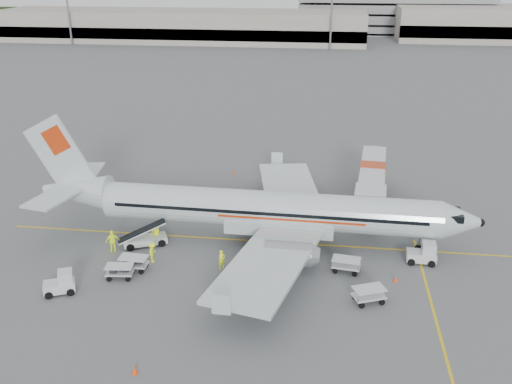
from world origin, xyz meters
TOP-DOWN VIEW (x-y plane):
  - ground at (0.00, 0.00)m, footprint 360.00×360.00m
  - stripe_lead at (0.00, 0.00)m, footprint 44.00×0.20m
  - stripe_cross at (14.00, -8.00)m, footprint 0.20×20.00m
  - terminal_west at (-40.00, 130.00)m, footprint 110.00×22.00m
  - parking_garage at (25.00, 160.00)m, footprint 62.00×24.00m
  - treeline at (0.00, 175.00)m, footprint 300.00×3.00m
  - mast_west at (-70.00, 118.00)m, footprint 3.20×1.20m
  - mast_center at (5.00, 118.00)m, footprint 3.20×1.20m
  - aircraft at (1.34, 0.09)m, footprint 38.31×30.34m
  - jet_bridge at (10.54, 9.41)m, footprint 4.46×16.59m
  - belt_loader at (-9.09, -2.00)m, footprint 5.24×3.73m
  - tug_fore at (14.01, -2.00)m, footprint 2.38×1.44m
  - tug_mid at (1.36, -3.41)m, footprint 2.79×2.36m
  - tug_aft at (-12.92, -10.24)m, footprint 2.55×2.08m
  - cart_loaded_a at (-8.62, -6.24)m, footprint 2.26×1.39m
  - cart_loaded_b at (-9.28, -7.60)m, footprint 2.20×1.46m
  - cart_empty_a at (9.53, -8.48)m, footprint 2.60×2.11m
  - cart_empty_b at (7.98, -4.28)m, footprint 2.33×1.57m
  - cone_nose at (11.71, -5.31)m, footprint 0.33×0.33m
  - cone_port at (-4.49, 16.40)m, footprint 0.33×0.33m
  - cone_stbd at (-4.56, -18.05)m, footprint 0.37×0.37m
  - crew_a at (-1.77, -5.11)m, footprint 0.69×0.67m
  - crew_b at (-8.28, -1.50)m, footprint 1.12×1.07m
  - crew_c at (-7.51, -4.80)m, footprint 0.66×1.13m
  - crew_d at (-11.37, -3.50)m, footprint 1.21×0.99m

SIDE VIEW (x-z plane):
  - ground at x=0.00m, z-range 0.00..0.00m
  - stripe_lead at x=0.00m, z-range 0.00..0.01m
  - stripe_cross at x=14.00m, z-range 0.00..0.01m
  - cone_port at x=-4.49m, z-range 0.00..0.53m
  - cone_nose at x=11.71m, z-range 0.00..0.54m
  - cone_stbd at x=-4.56m, z-range 0.00..0.60m
  - cart_loaded_b at x=-9.28m, z-range 0.00..1.08m
  - cart_empty_b at x=7.98m, z-range 0.00..1.14m
  - cart_loaded_a at x=-8.62m, z-range 0.00..1.15m
  - cart_empty_a at x=9.53m, z-range 0.00..1.18m
  - crew_a at x=-1.77m, z-range 0.00..1.59m
  - tug_aft at x=-12.92m, z-range 0.00..1.72m
  - crew_c at x=-7.51m, z-range 0.00..1.73m
  - tug_fore at x=14.01m, z-range 0.00..1.79m
  - crew_b at x=-8.28m, z-range 0.00..1.82m
  - tug_mid at x=1.36m, z-range 0.00..1.87m
  - crew_d at x=-11.37m, z-range 0.00..1.93m
  - belt_loader at x=-9.09m, z-range 0.00..2.66m
  - jet_bridge at x=10.54m, z-range 0.00..4.30m
  - treeline at x=0.00m, z-range 0.00..6.00m
  - terminal_west at x=-40.00m, z-range 0.00..9.00m
  - aircraft at x=1.34m, z-range 0.00..10.39m
  - parking_garage at x=25.00m, z-range 0.00..14.00m
  - mast_west at x=-70.00m, z-range 0.00..22.00m
  - mast_center at x=5.00m, z-range 0.00..22.00m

